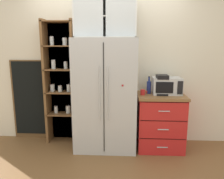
% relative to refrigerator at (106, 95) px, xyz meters
% --- Properties ---
extents(ground_plane, '(10.84, 10.84, 0.00)m').
position_rel_refrigerator_xyz_m(ground_plane, '(-0.00, -0.04, -0.87)').
color(ground_plane, brown).
extents(wall_back_cream, '(5.13, 0.10, 2.55)m').
position_rel_refrigerator_xyz_m(wall_back_cream, '(-0.00, 0.36, 0.41)').
color(wall_back_cream, silver).
rests_on(wall_back_cream, ground).
extents(refrigerator, '(0.95, 0.65, 1.74)m').
position_rel_refrigerator_xyz_m(refrigerator, '(0.00, 0.00, 0.00)').
color(refrigerator, silver).
rests_on(refrigerator, ground).
extents(pantry_shelf_column, '(0.55, 0.30, 2.04)m').
position_rel_refrigerator_xyz_m(pantry_shelf_column, '(-0.77, 0.25, 0.18)').
color(pantry_shelf_column, brown).
rests_on(pantry_shelf_column, ground).
extents(counter_cabinet, '(0.73, 0.61, 0.88)m').
position_rel_refrigerator_xyz_m(counter_cabinet, '(0.87, 0.02, -0.43)').
color(counter_cabinet, red).
rests_on(counter_cabinet, ground).
extents(microwave, '(0.44, 0.33, 0.26)m').
position_rel_refrigerator_xyz_m(microwave, '(0.95, 0.07, 0.14)').
color(microwave, silver).
rests_on(microwave, counter_cabinet).
extents(coffee_maker, '(0.17, 0.20, 0.31)m').
position_rel_refrigerator_xyz_m(coffee_maker, '(0.87, 0.03, 0.17)').
color(coffee_maker, black).
rests_on(coffee_maker, counter_cabinet).
extents(mug_red, '(0.11, 0.07, 0.08)m').
position_rel_refrigerator_xyz_m(mug_red, '(0.58, -0.03, 0.05)').
color(mug_red, red).
rests_on(mug_red, counter_cabinet).
extents(bottle_cobalt, '(0.07, 0.07, 0.28)m').
position_rel_refrigerator_xyz_m(bottle_cobalt, '(0.68, 0.08, 0.13)').
color(bottle_cobalt, navy).
rests_on(bottle_cobalt, counter_cabinet).
extents(upper_cabinet, '(0.91, 0.32, 0.60)m').
position_rel_refrigerator_xyz_m(upper_cabinet, '(-0.00, 0.05, 1.17)').
color(upper_cabinet, silver).
rests_on(upper_cabinet, refrigerator).
extents(chalkboard_menu, '(0.60, 0.04, 1.39)m').
position_rel_refrigerator_xyz_m(chalkboard_menu, '(-1.36, 0.29, -0.17)').
color(chalkboard_menu, brown).
rests_on(chalkboard_menu, ground).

